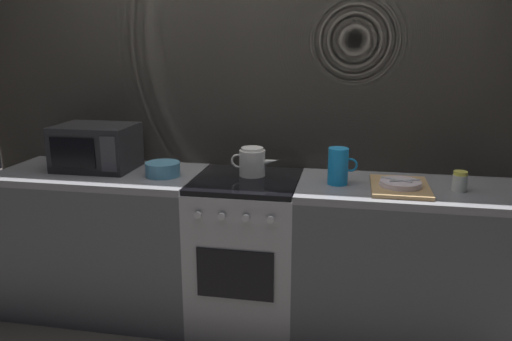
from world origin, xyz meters
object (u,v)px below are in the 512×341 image
Objects in this scene: kettle at (252,162)px; dish_pile at (400,186)px; mixing_bowl at (163,169)px; microwave at (96,147)px; stove_unit at (247,252)px; spice_jar at (460,181)px; pitcher at (338,166)px.

dish_pile is at bearing -8.47° from kettle.
kettle reaches higher than mixing_bowl.
mixing_bowl is (0.45, -0.08, -0.10)m from microwave.
stove_unit is 8.57× the size of spice_jar.
spice_jar reaches higher than mixing_bowl.
kettle is at bearing 11.67° from mixing_bowl.
microwave reaches higher than spice_jar.
stove_unit is 4.50× the size of mixing_bowl.
kettle is 1.12m from spice_jar.
spice_jar is at bearing -0.96° from pitcher.
pitcher is at bearing 173.78° from dish_pile.
microwave is 0.47m from mixing_bowl.
kettle is (0.96, 0.02, -0.05)m from microwave.
spice_jar reaches higher than stove_unit.
mixing_bowl is 1.90× the size of spice_jar.
spice_jar is at bearing -4.95° from kettle.
dish_pile is (1.33, -0.02, -0.02)m from mixing_bowl.
kettle is at bearing 171.53° from dish_pile.
pitcher reaches higher than stove_unit.
kettle is 1.42× the size of mixing_bowl.
stove_unit is at bearing -3.09° from microwave.
stove_unit is 0.75m from pitcher.
pitcher is 0.63m from spice_jar.
dish_pile is 3.81× the size of spice_jar.
spice_jar is (1.12, -0.10, -0.03)m from kettle.
dish_pile reaches higher than stove_unit.
kettle reaches higher than stove_unit.
dish_pile is at bearing -6.22° from pitcher.
spice_jar is at bearing -1.15° from stove_unit.
mixing_bowl is at bearing -179.72° from spice_jar.
dish_pile is (0.82, -0.12, -0.06)m from kettle.
mixing_bowl is 0.50× the size of dish_pile.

